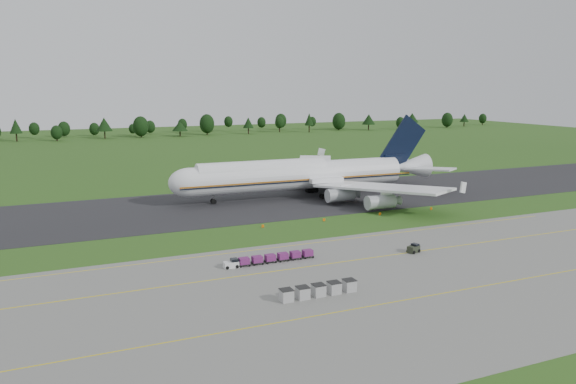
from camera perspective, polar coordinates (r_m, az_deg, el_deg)
name	(u,v)px	position (r m, az deg, el deg)	size (l,w,h in m)	color
ground	(266,233)	(110.14, -2.21, -4.21)	(600.00, 600.00, 0.00)	#284F17
apron	(353,290)	(80.82, 6.67, -9.89)	(300.00, 52.00, 0.06)	slate
taxiway	(224,206)	(135.91, -6.48, -1.38)	(300.00, 40.00, 0.08)	black
apron_markings	(330,275)	(86.58, 4.33, -8.40)	(300.00, 30.20, 0.01)	#D6C00C
tree_line	(126,127)	(323.05, -16.13, 6.40)	(524.14, 22.63, 11.82)	black
aircraft	(303,174)	(144.94, 1.54, 1.80)	(73.18, 71.73, 20.66)	white
baggage_train	(269,258)	(91.87, -1.99, -6.76)	(15.48, 1.40, 1.35)	silver
utility_cart	(414,249)	(99.72, 12.63, -5.70)	(2.43, 1.89, 1.18)	#262C1F
uld_row	(319,290)	(78.02, 3.13, -9.92)	(11.29, 1.69, 1.67)	#A0A0A0
edge_markers	(353,217)	(123.26, 6.58, -2.53)	(42.45, 0.30, 0.60)	#E05E07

